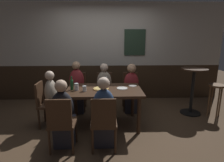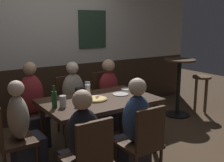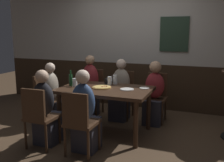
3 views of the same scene
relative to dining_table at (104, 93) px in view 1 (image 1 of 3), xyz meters
name	(u,v)px [view 1 (image 1 of 3)]	position (x,y,z in m)	size (l,w,h in m)	color
ground_plane	(104,124)	(0.00, 0.00, -0.65)	(12.00, 12.00, 0.00)	#4C3826
wall_back	(104,52)	(0.01, 1.65, 0.65)	(6.40, 0.13, 2.60)	#332316
dining_table	(104,93)	(0.00, 0.00, 0.00)	(1.44, 0.93, 0.74)	#382316
chair_mid_near	(104,121)	(0.00, -0.88, -0.16)	(0.40, 0.40, 0.88)	#422B1C
chair_right_far	(130,88)	(0.64, 0.88, -0.16)	(0.40, 0.40, 0.88)	#422B1C
chair_left_near	(61,121)	(-0.64, -0.88, -0.16)	(0.40, 0.40, 0.88)	#422B1C
chair_left_far	(78,89)	(-0.64, 0.88, -0.16)	(0.40, 0.40, 0.88)	#422B1C
chair_mid_far	(104,89)	(0.00, 0.88, -0.16)	(0.40, 0.40, 0.88)	#422B1C
chair_head_west	(46,102)	(-1.14, 0.00, -0.16)	(0.40, 0.40, 0.88)	#422B1C
person_mid_near	(104,117)	(0.00, -0.72, -0.17)	(0.34, 0.37, 1.14)	#2D2D38
person_right_far	(131,91)	(0.64, 0.72, -0.18)	(0.34, 0.37, 1.12)	#2D2D38
person_left_near	(64,119)	(-0.64, -0.72, -0.19)	(0.34, 0.37, 1.11)	#2D2D38
person_left_far	(77,91)	(-0.64, 0.72, -0.16)	(0.34, 0.37, 1.18)	#2D2D38
person_mid_far	(104,92)	(0.00, 0.72, -0.18)	(0.34, 0.37, 1.13)	#2D2D38
person_head_west	(54,103)	(-0.97, 0.00, -0.19)	(0.37, 0.34, 1.10)	#2D2D38
pizza	(101,89)	(-0.06, 0.00, 0.10)	(0.30, 0.30, 0.03)	tan
beer_glass_tall	(106,81)	(0.03, 0.36, 0.15)	(0.08, 0.08, 0.16)	silver
tumbler_water	(84,89)	(-0.36, -0.12, 0.13)	(0.07, 0.07, 0.10)	silver
pint_glass_stout	(103,83)	(-0.03, 0.25, 0.15)	(0.07, 0.07, 0.14)	silver
highball_clear	(77,87)	(-0.52, -0.05, 0.15)	(0.08, 0.08, 0.13)	silver
beer_bottle_green	(72,85)	(-0.61, -0.02, 0.19)	(0.06, 0.06, 0.26)	#194723
plate_white_large	(122,88)	(0.35, 0.03, 0.09)	(0.21, 0.21, 0.01)	white
plate_white_small	(133,86)	(0.59, 0.21, 0.09)	(0.16, 0.16, 0.01)	white
condiment_caddy	(100,82)	(-0.09, 0.36, 0.13)	(0.11, 0.09, 0.09)	black
side_bar_table	(193,88)	(1.98, 0.49, -0.04)	(0.56, 0.56, 1.05)	black
bar_stool	(216,91)	(2.43, 0.34, -0.09)	(0.34, 0.34, 0.72)	brown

